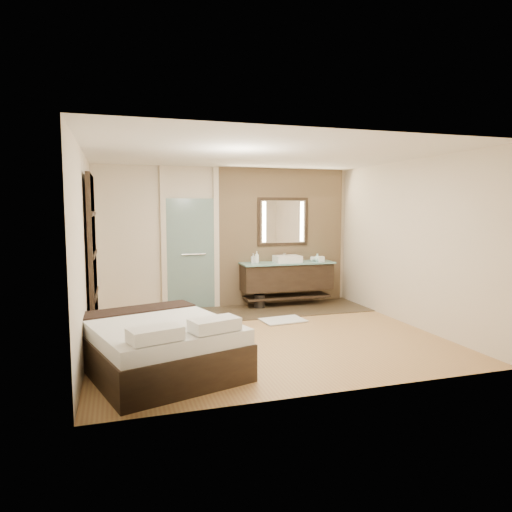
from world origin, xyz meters
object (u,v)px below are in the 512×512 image
object	(u,v)px
mirror_unit	(283,222)
bed	(159,345)
vanity	(287,276)
waste_bin	(259,301)

from	to	relation	value
mirror_unit	bed	size ratio (longest dim) A/B	0.47
mirror_unit	vanity	bearing A→B (deg)	-90.00
vanity	waste_bin	bearing A→B (deg)	-173.41
waste_bin	mirror_unit	bearing A→B (deg)	27.52
vanity	bed	distance (m)	4.04
vanity	bed	xyz separation A→B (m)	(-2.75, -2.96, -0.27)
bed	vanity	bearing A→B (deg)	30.28
vanity	mirror_unit	size ratio (longest dim) A/B	1.75
waste_bin	vanity	bearing A→B (deg)	6.59
mirror_unit	bed	distance (m)	4.42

